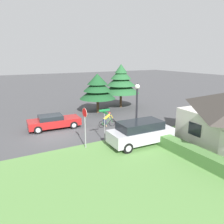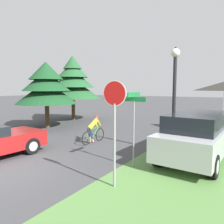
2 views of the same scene
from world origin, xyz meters
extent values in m
plane|color=#424244|center=(0.00, 0.00, 0.00)|extent=(140.00, 140.00, 0.00)
cube|color=#568442|center=(11.27, 4.00, 0.01)|extent=(16.00, 36.00, 0.01)
cube|color=black|center=(7.83, 8.02, 1.46)|extent=(1.10, 0.11, 0.90)
cube|color=#4C7A3D|center=(9.48, 6.60, 0.41)|extent=(11.90, 0.90, 0.82)
cube|color=maroon|center=(-1.59, 0.41, 0.61)|extent=(2.05, 4.76, 0.65)
cube|color=black|center=(-1.61, 0.09, 1.12)|extent=(1.70, 2.17, 0.38)
cylinder|color=black|center=(-2.30, 2.04, 0.35)|extent=(0.30, 0.71, 0.70)
cylinder|color=#ADADB2|center=(-2.30, 2.04, 0.35)|extent=(0.30, 0.42, 0.40)
cylinder|color=black|center=(-0.71, 1.95, 0.35)|extent=(0.30, 0.71, 0.70)
cylinder|color=#ADADB2|center=(-0.71, 1.95, 0.35)|extent=(0.30, 0.42, 0.40)
cylinder|color=black|center=(-2.47, -1.13, 0.35)|extent=(0.30, 0.71, 0.70)
cylinder|color=#ADADB2|center=(-2.47, -1.13, 0.35)|extent=(0.30, 0.42, 0.40)
cylinder|color=black|center=(-0.88, -1.22, 0.35)|extent=(0.30, 0.71, 0.70)
cylinder|color=#ADADB2|center=(-0.88, -1.22, 0.35)|extent=(0.30, 0.42, 0.40)
torus|color=black|center=(0.30, 4.40, 0.33)|extent=(0.06, 0.69, 0.69)
torus|color=black|center=(0.32, 5.47, 0.33)|extent=(0.06, 0.69, 0.69)
cylinder|color=#338C3F|center=(0.30, 4.67, 0.47)|extent=(0.04, 0.19, 0.53)
cylinder|color=#338C3F|center=(0.31, 5.07, 0.49)|extent=(0.05, 0.67, 0.58)
cylinder|color=#338C3F|center=(0.31, 4.99, 0.75)|extent=(0.06, 0.80, 0.07)
cylinder|color=#338C3F|center=(0.30, 4.57, 0.27)|extent=(0.04, 0.36, 0.15)
cylinder|color=#338C3F|center=(0.30, 4.49, 0.53)|extent=(0.04, 0.22, 0.42)
cylinder|color=#338C3F|center=(0.32, 5.43, 0.55)|extent=(0.04, 0.12, 0.45)
cylinder|color=black|center=(0.32, 5.39, 0.77)|extent=(0.44, 0.03, 0.02)
ellipsoid|color=black|center=(0.30, 4.59, 0.75)|extent=(0.08, 0.20, 0.05)
cylinder|color=#262D4C|center=(0.30, 4.59, 0.59)|extent=(0.12, 0.26, 0.44)
cylinder|color=#262D4C|center=(0.30, 4.75, 0.51)|extent=(0.12, 0.26, 0.59)
cylinder|color=tan|center=(0.31, 4.66, 0.24)|extent=(0.08, 0.08, 0.30)
cylinder|color=tan|center=(0.36, 4.82, 0.15)|extent=(0.17, 0.08, 0.21)
cylinder|color=yellow|center=(0.31, 4.89, 0.97)|extent=(0.24, 0.72, 0.55)
cylinder|color=yellow|center=(0.32, 5.15, 0.95)|extent=(0.08, 0.26, 0.36)
cylinder|color=yellow|center=(0.32, 5.43, 0.95)|extent=(0.08, 0.26, 0.36)
sphere|color=tan|center=(0.32, 5.19, 1.29)|extent=(0.19, 0.19, 0.19)
ellipsoid|color=red|center=(0.32, 5.19, 1.34)|extent=(0.22, 0.18, 0.12)
cube|color=#B7B7BC|center=(5.36, 5.13, 0.79)|extent=(2.18, 4.99, 0.88)
cube|color=black|center=(5.35, 5.06, 1.53)|extent=(1.88, 3.37, 0.61)
cylinder|color=black|center=(4.53, 6.83, 0.38)|extent=(0.32, 0.77, 0.76)
cylinder|color=#ADADB2|center=(4.53, 6.83, 0.38)|extent=(0.32, 0.45, 0.44)
cylinder|color=black|center=(6.30, 6.77, 0.38)|extent=(0.32, 0.77, 0.76)
cylinder|color=#ADADB2|center=(6.30, 6.77, 0.38)|extent=(0.32, 0.45, 0.44)
cylinder|color=black|center=(4.41, 3.49, 0.38)|extent=(0.32, 0.77, 0.76)
cylinder|color=#ADADB2|center=(4.41, 3.49, 0.38)|extent=(0.32, 0.45, 0.44)
cylinder|color=black|center=(6.18, 3.42, 0.38)|extent=(0.32, 0.77, 0.76)
cylinder|color=#ADADB2|center=(6.18, 3.42, 0.38)|extent=(0.32, 0.45, 0.44)
cylinder|color=gray|center=(3.94, 1.23, 1.19)|extent=(0.07, 0.07, 2.38)
cylinder|color=red|center=(3.94, 1.23, 2.66)|extent=(0.66, 0.08, 0.66)
cylinder|color=silver|center=(3.94, 1.23, 2.66)|extent=(0.70, 0.08, 0.70)
cylinder|color=black|center=(4.27, 5.47, 2.05)|extent=(0.15, 0.15, 4.11)
sphere|color=white|center=(4.27, 5.47, 4.28)|extent=(0.37, 0.37, 0.37)
cone|color=black|center=(4.27, 5.47, 4.46)|extent=(0.22, 0.22, 0.15)
cylinder|color=gray|center=(3.66, 2.94, 1.18)|extent=(0.06, 0.06, 2.36)
cube|color=#197238|center=(3.66, 2.94, 2.42)|extent=(0.90, 0.03, 0.16)
cube|color=#197238|center=(3.66, 2.94, 2.58)|extent=(0.03, 0.90, 0.16)
cylinder|color=#4C3823|center=(-4.99, 6.48, 0.86)|extent=(0.30, 0.30, 1.73)
cone|color=#194723|center=(-4.99, 6.48, 2.53)|extent=(4.19, 4.19, 1.61)
cone|color=#194723|center=(-4.99, 6.48, 3.32)|extent=(3.27, 3.27, 1.42)
cone|color=#194723|center=(-4.99, 6.48, 4.01)|extent=(2.35, 2.35, 1.23)
cylinder|color=#4C3823|center=(-6.16, 10.39, 0.96)|extent=(0.31, 0.31, 1.91)
cone|color=#23562D|center=(-6.16, 10.39, 2.79)|extent=(4.77, 4.77, 1.76)
cone|color=#23562D|center=(-6.16, 10.39, 3.66)|extent=(3.72, 3.72, 1.55)
cone|color=#23562D|center=(-6.16, 10.39, 4.40)|extent=(2.67, 2.67, 1.34)
cone|color=#23562D|center=(-6.16, 10.39, 5.03)|extent=(1.62, 1.62, 1.13)
camera|label=1|loc=(17.87, -4.32, 6.49)|focal=35.00mm
camera|label=2|loc=(7.13, -3.80, 2.80)|focal=35.00mm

